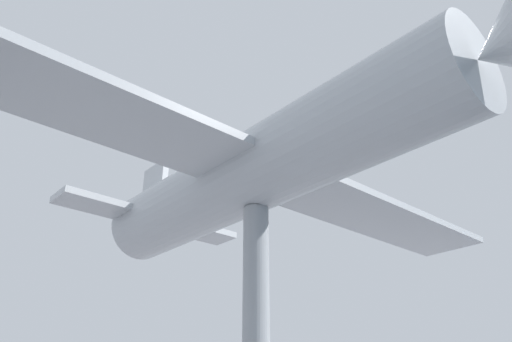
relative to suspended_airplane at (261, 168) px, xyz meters
name	(u,v)px	position (x,y,z in m)	size (l,w,h in m)	color
suspended_airplane	(261,168)	(0.00, 0.00, 0.00)	(16.92, 11.64, 2.70)	#B2B7BC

